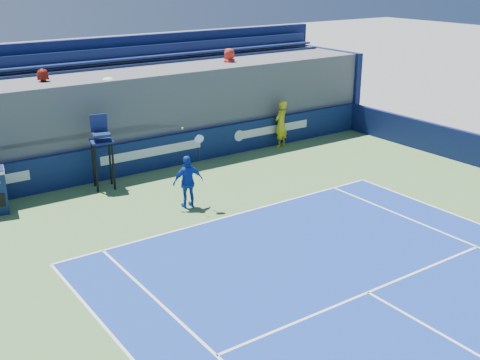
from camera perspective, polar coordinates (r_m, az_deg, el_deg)
ball_person at (r=24.66m, az=3.90°, el=5.35°), size 0.82×0.68×1.91m
back_hoarding at (r=22.02m, az=-8.38°, el=2.43°), size 20.40×0.21×1.20m
umpire_chair at (r=20.25m, az=-13.00°, el=3.34°), size 0.84×0.84×2.48m
tennis_player at (r=18.37m, az=-4.95°, el=-0.14°), size 1.02×0.56×2.57m
stadium_seating at (r=23.49m, az=-10.83°, el=6.50°), size 21.00×4.05×4.40m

